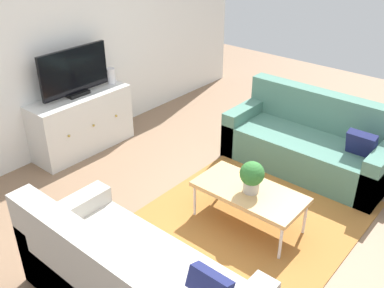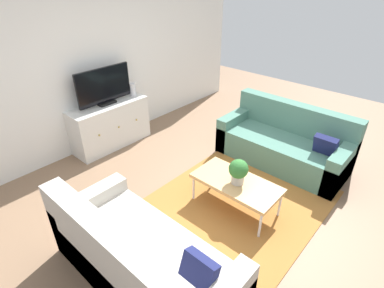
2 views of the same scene
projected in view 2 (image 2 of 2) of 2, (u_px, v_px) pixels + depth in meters
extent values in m
plane|color=#84664C|center=(222.00, 202.00, 3.87)|extent=(10.00, 10.00, 0.00)
cube|color=white|center=(94.00, 61.00, 4.65)|extent=(6.40, 0.12, 2.70)
cube|color=#9E662D|center=(232.00, 207.00, 3.78)|extent=(2.50, 1.90, 0.01)
cube|color=#B2ADA3|center=(145.00, 262.00, 2.84)|extent=(0.83, 1.88, 0.42)
cube|color=#B2ADA3|center=(114.00, 268.00, 2.52)|extent=(0.20, 1.88, 0.86)
cube|color=#B2ADA3|center=(93.00, 214.00, 3.29)|extent=(0.83, 0.18, 0.57)
cube|color=#191E4C|center=(198.00, 274.00, 2.35)|extent=(0.20, 0.30, 0.32)
cube|color=#4C7A6B|center=(282.00, 150.00, 4.57)|extent=(0.83, 1.88, 0.42)
cube|color=#4C7A6B|center=(293.00, 130.00, 4.67)|extent=(0.20, 1.88, 0.86)
cube|color=#4C7A6B|center=(235.00, 128.00, 5.02)|extent=(0.83, 0.18, 0.57)
cube|color=#4C7A6B|center=(340.00, 167.00, 4.05)|extent=(0.83, 0.18, 0.57)
cube|color=#191E4C|center=(325.00, 146.00, 4.02)|extent=(0.18, 0.30, 0.32)
cube|color=tan|center=(236.00, 183.00, 3.60)|extent=(0.53, 1.05, 0.04)
cylinder|color=silver|center=(260.00, 225.00, 3.28)|extent=(0.03, 0.03, 0.36)
cylinder|color=silver|center=(280.00, 205.00, 3.57)|extent=(0.03, 0.03, 0.36)
cylinder|color=silver|center=(194.00, 188.00, 3.84)|extent=(0.03, 0.03, 0.36)
cylinder|color=silver|center=(215.00, 173.00, 4.13)|extent=(0.03, 0.03, 0.36)
cylinder|color=#B7B2A8|center=(238.00, 179.00, 3.55)|extent=(0.15, 0.15, 0.11)
sphere|color=#2D6B2D|center=(239.00, 169.00, 3.47)|extent=(0.23, 0.23, 0.23)
cube|color=silver|center=(111.00, 125.00, 4.96)|extent=(1.28, 0.44, 0.74)
sphere|color=#B79338|center=(99.00, 135.00, 4.58)|extent=(0.03, 0.03, 0.03)
sphere|color=#B79338|center=(119.00, 127.00, 4.81)|extent=(0.03, 0.03, 0.03)
sphere|color=#B79338|center=(137.00, 120.00, 5.04)|extent=(0.03, 0.03, 0.03)
cube|color=black|center=(107.00, 103.00, 4.77)|extent=(0.28, 0.16, 0.04)
cube|color=black|center=(104.00, 85.00, 4.63)|extent=(0.92, 0.04, 0.53)
cylinder|color=silver|center=(133.00, 89.00, 5.06)|extent=(0.11, 0.11, 0.20)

